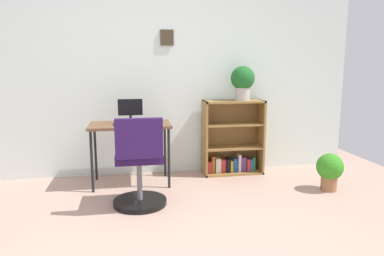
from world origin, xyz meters
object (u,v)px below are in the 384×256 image
bookshelf_low (232,141)px  potted_plant_floor (330,169)px  desk (130,129)px  keyboard (129,124)px  monitor (130,110)px  potted_plant_on_shelf (243,81)px  office_chair (139,168)px

bookshelf_low → potted_plant_floor: size_ratio=2.24×
desk → potted_plant_floor: bearing=-15.9°
potted_plant_floor → keyboard: bearing=165.8°
monitor → bookshelf_low: 1.33m
monitor → potted_plant_on_shelf: potted_plant_on_shelf is taller
desk → potted_plant_on_shelf: (1.36, 0.18, 0.53)m
bookshelf_low → potted_plant_on_shelf: potted_plant_on_shelf is taller
desk → keyboard: keyboard is taller
potted_plant_on_shelf → monitor: bearing=-174.8°
potted_plant_on_shelf → bookshelf_low: bearing=152.4°
potted_plant_on_shelf → keyboard: bearing=-170.2°
bookshelf_low → potted_plant_on_shelf: size_ratio=2.21×
office_chair → potted_plant_on_shelf: (1.29, 0.89, 0.77)m
keyboard → office_chair: bearing=-82.5°
desk → monitor: bearing=80.8°
keyboard → monitor: bearing=80.0°
desk → keyboard: bearing=-100.7°
desk → monitor: size_ratio=3.28×
keyboard → office_chair: office_chair is taller
bookshelf_low → office_chair: bearing=-141.2°
desk → bookshelf_low: (1.25, 0.23, -0.23)m
desk → office_chair: bearing=-84.0°
office_chair → bookshelf_low: size_ratio=0.97×
office_chair → desk: bearing=96.0°
office_chair → potted_plant_floor: size_ratio=2.18×
bookshelf_low → potted_plant_on_shelf: (0.11, -0.06, 0.76)m
office_chair → potted_plant_floor: bearing=3.2°
keyboard → office_chair: size_ratio=0.37×
monitor → office_chair: (0.07, -0.77, -0.46)m
keyboard → potted_plant_floor: (2.13, -0.54, -0.47)m
office_chair → potted_plant_on_shelf: size_ratio=2.14×
desk → office_chair: (0.07, -0.72, -0.25)m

